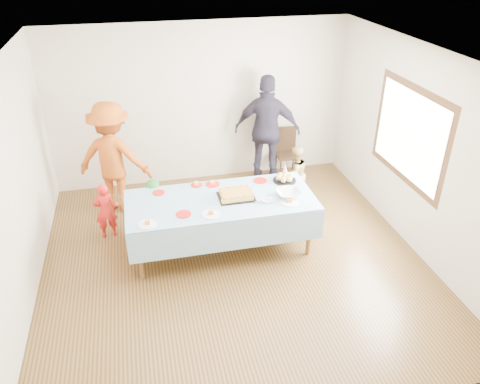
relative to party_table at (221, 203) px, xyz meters
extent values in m
plane|color=#442C13|center=(0.10, -0.30, -0.72)|extent=(5.00, 5.00, 0.00)
cube|color=beige|center=(0.10, 2.20, 0.63)|extent=(5.00, 0.04, 2.70)
cube|color=beige|center=(0.10, -2.80, 0.63)|extent=(5.00, 0.04, 2.70)
cube|color=beige|center=(-2.40, -0.30, 0.63)|extent=(0.04, 5.00, 2.70)
cube|color=beige|center=(2.60, -0.30, 0.63)|extent=(0.04, 5.00, 2.70)
cube|color=white|center=(0.10, -0.30, 1.98)|extent=(5.00, 5.00, 0.04)
cube|color=#472B16|center=(2.57, -0.10, 0.78)|extent=(0.03, 1.75, 1.35)
cylinder|color=brown|center=(-1.12, -0.42, -0.36)|extent=(0.06, 0.06, 0.73)
cylinder|color=brown|center=(1.12, -0.42, -0.36)|extent=(0.06, 0.06, 0.73)
cylinder|color=brown|center=(-1.12, 0.42, -0.36)|extent=(0.06, 0.06, 0.73)
cylinder|color=brown|center=(1.12, 0.42, -0.36)|extent=(0.06, 0.06, 0.73)
cube|color=brown|center=(0.00, 0.00, 0.03)|extent=(2.40, 1.00, 0.04)
cube|color=silver|center=(0.00, 0.00, 0.05)|extent=(2.50, 1.10, 0.01)
cube|color=black|center=(0.21, 0.00, 0.06)|extent=(0.48, 0.37, 0.01)
cube|color=#F9DF5E|center=(0.21, 0.00, 0.10)|extent=(0.41, 0.31, 0.06)
cube|color=#AB7027|center=(0.21, 0.00, 0.13)|extent=(0.41, 0.31, 0.01)
cylinder|color=black|center=(0.98, 0.30, 0.06)|extent=(0.33, 0.33, 0.02)
sphere|color=#E0A76D|center=(1.07, 0.30, 0.11)|extent=(0.08, 0.08, 0.08)
sphere|color=#E0A76D|center=(1.03, 0.38, 0.11)|extent=(0.08, 0.08, 0.08)
sphere|color=#E0A76D|center=(0.94, 0.38, 0.11)|extent=(0.08, 0.08, 0.08)
sphere|color=#E0A76D|center=(0.90, 0.30, 0.11)|extent=(0.08, 0.08, 0.08)
sphere|color=#E0A76D|center=(0.94, 0.23, 0.11)|extent=(0.08, 0.08, 0.08)
sphere|color=#E0A76D|center=(1.03, 0.23, 0.11)|extent=(0.08, 0.08, 0.08)
sphere|color=#E0A76D|center=(0.98, 0.30, 0.11)|extent=(0.08, 0.08, 0.08)
imported|color=silver|center=(0.90, -0.13, 0.10)|extent=(0.33, 0.33, 0.08)
cone|color=white|center=(1.03, 0.45, 0.15)|extent=(0.11, 0.11, 0.19)
cylinder|color=red|center=(-0.79, 0.35, 0.06)|extent=(0.17, 0.17, 0.01)
cylinder|color=red|center=(-0.26, 0.45, 0.06)|extent=(0.16, 0.16, 0.01)
cylinder|color=red|center=(-0.03, 0.43, 0.06)|extent=(0.20, 0.20, 0.01)
cylinder|color=red|center=(0.65, 0.38, 0.06)|extent=(0.20, 0.20, 0.01)
cylinder|color=red|center=(-0.53, -0.27, 0.06)|extent=(0.19, 0.19, 0.01)
cylinder|color=white|center=(-0.98, -0.41, 0.06)|extent=(0.22, 0.22, 0.01)
cylinder|color=white|center=(-0.20, -0.36, 0.06)|extent=(0.22, 0.22, 0.01)
cylinder|color=white|center=(0.86, -0.29, 0.06)|extent=(0.23, 0.23, 0.01)
cylinder|color=black|center=(1.40, 1.75, -0.53)|extent=(0.03, 0.03, 0.39)
cylinder|color=black|center=(1.73, 1.73, -0.53)|extent=(0.03, 0.03, 0.39)
cylinder|color=black|center=(1.42, 2.07, -0.53)|extent=(0.03, 0.03, 0.39)
cylinder|color=black|center=(1.74, 2.06, -0.53)|extent=(0.03, 0.03, 0.39)
cube|color=black|center=(1.57, 1.90, -0.32)|extent=(0.39, 0.39, 0.05)
cube|color=black|center=(1.58, 2.07, -0.08)|extent=(0.38, 0.05, 0.45)
imported|color=red|center=(-1.55, 0.66, -0.30)|extent=(0.34, 0.25, 0.85)
imported|color=#257027|center=(-0.86, 0.60, -0.30)|extent=(0.47, 0.37, 0.85)
imported|color=tan|center=(1.41, 1.04, -0.25)|extent=(0.55, 0.48, 0.94)
imported|color=#BA5117|center=(-1.39, 1.42, 0.15)|extent=(1.29, 1.00, 1.76)
imported|color=#292533|center=(1.16, 1.83, 0.22)|extent=(1.20, 0.83, 1.89)
camera|label=1|loc=(-0.96, -5.28, 3.17)|focal=35.00mm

